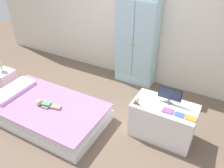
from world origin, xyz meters
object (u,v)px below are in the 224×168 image
(tv_monitor, at_px, (170,94))
(book_blue, at_px, (179,115))
(tv_stand, at_px, (163,121))
(rocking_horse_toy, at_px, (137,101))
(doll, at_px, (44,104))
(nightstand, at_px, (6,81))
(book_orange, at_px, (191,118))
(wardrobe, at_px, (136,41))
(bed, at_px, (47,111))
(table_lamp, at_px, (0,63))
(book_purple, at_px, (168,111))

(tv_monitor, bearing_deg, book_blue, -42.94)
(tv_stand, distance_m, rocking_horse_toy, 0.48)
(doll, bearing_deg, nightstand, 167.91)
(rocking_horse_toy, xyz_separation_m, book_orange, (0.68, 0.05, -0.04))
(nightstand, xyz_separation_m, wardrobe, (1.86, 1.39, 0.62))
(bed, relative_size, table_lamp, 7.42)
(bed, distance_m, table_lamp, 1.23)
(nightstand, bearing_deg, bed, -10.56)
(tv_stand, height_order, book_purple, book_purple)
(book_purple, height_order, book_orange, same)
(nightstand, bearing_deg, wardrobe, 36.70)
(nightstand, bearing_deg, tv_monitor, 7.30)
(table_lamp, relative_size, book_blue, 1.99)
(bed, relative_size, book_purple, 13.00)
(doll, xyz_separation_m, rocking_horse_toy, (1.30, 0.37, 0.28))
(tv_stand, bearing_deg, book_blue, -25.80)
(rocking_horse_toy, bearing_deg, tv_monitor, 32.98)
(wardrobe, bearing_deg, tv_monitor, -48.09)
(bed, bearing_deg, tv_stand, 16.77)
(bed, bearing_deg, book_blue, 11.97)
(wardrobe, height_order, tv_stand, wardrobe)
(nightstand, distance_m, tv_stand, 2.78)
(book_blue, bearing_deg, tv_stand, 154.20)
(table_lamp, bearing_deg, wardrobe, 36.70)
(table_lamp, bearing_deg, tv_monitor, 7.30)
(doll, bearing_deg, rocking_horse_toy, 15.92)
(book_blue, bearing_deg, nightstand, -176.56)
(tv_monitor, xyz_separation_m, book_blue, (0.19, -0.18, -0.13))
(nightstand, height_order, book_orange, book_orange)
(wardrobe, height_order, tv_monitor, wardrobe)
(tv_stand, xyz_separation_m, rocking_horse_toy, (-0.34, -0.15, 0.31))
(tv_stand, bearing_deg, book_purple, -58.47)
(wardrobe, bearing_deg, nightstand, -143.30)
(table_lamp, bearing_deg, nightstand, 0.00)
(nightstand, height_order, tv_monitor, tv_monitor)
(tv_stand, distance_m, book_purple, 0.30)
(table_lamp, distance_m, tv_stand, 2.80)
(bed, xyz_separation_m, rocking_horse_toy, (1.30, 0.34, 0.45))
(rocking_horse_toy, distance_m, book_orange, 0.68)
(wardrobe, distance_m, tv_monitor, 1.39)
(rocking_horse_toy, xyz_separation_m, book_purple, (0.40, 0.05, -0.04))
(tv_stand, height_order, book_orange, book_orange)
(table_lamp, relative_size, wardrobe, 0.15)
(wardrobe, xyz_separation_m, rocking_horse_toy, (0.57, -1.26, -0.24))
(rocking_horse_toy, bearing_deg, doll, -164.08)
(rocking_horse_toy, bearing_deg, bed, -165.37)
(nightstand, distance_m, rocking_horse_toy, 2.46)
(tv_stand, bearing_deg, table_lamp, -174.22)
(nightstand, height_order, book_blue, book_blue)
(bed, relative_size, tv_monitor, 5.78)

